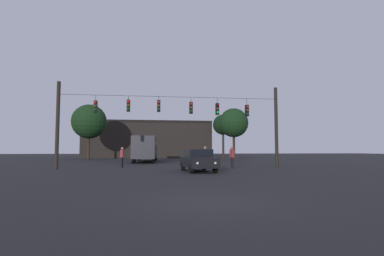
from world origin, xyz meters
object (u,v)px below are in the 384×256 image
pedestrian_crossing_right (205,155)px  tree_right_far (223,125)px  tree_behind_building (89,122)px  pedestrian_crossing_center (232,156)px  car_near_right (198,160)px  tree_left_silhouette (234,123)px  city_bus (146,147)px  pedestrian_crossing_left (122,156)px

pedestrian_crossing_right → tree_right_far: (8.09, 26.92, 4.90)m
tree_behind_building → tree_right_far: tree_behind_building is taller
pedestrian_crossing_center → car_near_right: bearing=-137.5°
car_near_right → tree_left_silhouette: bearing=67.5°
pedestrian_crossing_right → tree_behind_building: bearing=123.5°
tree_behind_building → pedestrian_crossing_center: bearing=-55.6°
tree_behind_building → city_bus: bearing=-45.5°
pedestrian_crossing_left → pedestrian_crossing_right: (7.03, -0.41, 0.05)m
pedestrian_crossing_center → tree_left_silhouette: size_ratio=0.25×
tree_left_silhouette → tree_right_far: (1.70, 13.11, 0.82)m
car_near_right → pedestrian_crossing_left: size_ratio=2.59×
tree_behind_building → pedestrian_crossing_left: bearing=-71.6°
city_bus → tree_left_silhouette: tree_left_silhouette is taller
tree_left_silhouette → tree_behind_building: bearing=160.8°
tree_left_silhouette → tree_behind_building: size_ratio=0.86×
car_near_right → pedestrian_crossing_center: pedestrian_crossing_center is taller
tree_left_silhouette → pedestrian_crossing_center: bearing=-106.1°
city_bus → tree_left_silhouette: size_ratio=1.57×
city_bus → pedestrian_crossing_center: (7.08, -14.18, -0.85)m
pedestrian_crossing_left → tree_right_far: size_ratio=0.22×
pedestrian_crossing_center → city_bus: bearing=116.5°
tree_left_silhouette → tree_behind_building: (-20.22, 7.05, 0.58)m
pedestrian_crossing_left → pedestrian_crossing_right: size_ratio=0.96×
pedestrian_crossing_right → tree_right_far: size_ratio=0.23×
tree_left_silhouette → pedestrian_crossing_left: bearing=-135.0°
pedestrian_crossing_right → pedestrian_crossing_center: bearing=-48.1°
pedestrian_crossing_center → pedestrian_crossing_right: 2.72m
car_near_right → pedestrian_crossing_right: 5.17m
car_near_right → pedestrian_crossing_right: pedestrian_crossing_right is taller
car_near_right → pedestrian_crossing_right: (1.39, 4.97, 0.22)m
pedestrian_crossing_center → pedestrian_crossing_right: pedestrian_crossing_right is taller
pedestrian_crossing_right → tree_right_far: tree_right_far is taller
pedestrian_crossing_center → pedestrian_crossing_right: (-1.82, 2.03, 0.01)m
tree_right_far → tree_left_silhouette: bearing=-97.4°
city_bus → tree_left_silhouette: (11.66, 1.65, 3.24)m
car_near_right → tree_left_silhouette: 20.78m
city_bus → pedestrian_crossing_center: city_bus is taller
car_near_right → pedestrian_crossing_right: size_ratio=2.49×
car_near_right → tree_behind_building: bearing=115.7°
car_near_right → tree_left_silhouette: tree_left_silhouette is taller
pedestrian_crossing_right → tree_left_silhouette: (6.39, 13.81, 4.08)m
car_near_right → tree_behind_building: tree_behind_building is taller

